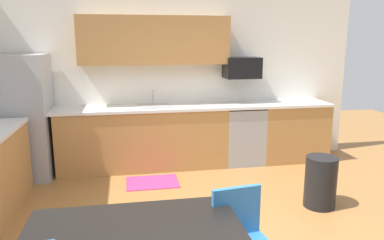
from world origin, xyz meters
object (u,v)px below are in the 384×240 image
refrigerator (21,117)px  microwave (242,68)px  oven_range (242,134)px  chair_near_table (242,238)px  trash_bin (320,182)px

refrigerator → microwave: size_ratio=3.18×
refrigerator → oven_range: 3.24m
refrigerator → chair_near_table: (2.23, -2.99, -0.35)m
oven_range → trash_bin: (0.40, -1.72, -0.16)m
refrigerator → chair_near_table: refrigerator is taller
trash_bin → microwave: bearing=102.5°
microwave → oven_range: bearing=-90.0°
oven_range → microwave: size_ratio=1.69×
oven_range → trash_bin: bearing=-76.8°
refrigerator → trash_bin: (3.62, -1.64, -0.56)m
microwave → chair_near_table: (-0.98, -3.17, -0.98)m
oven_range → trash_bin: oven_range is taller
oven_range → chair_near_table: (-0.98, -3.07, 0.05)m
refrigerator → chair_near_table: 3.75m
oven_range → microwave: 1.04m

